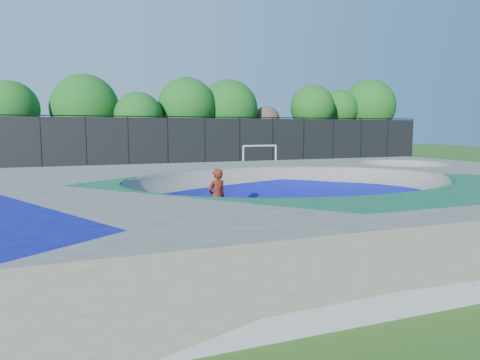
% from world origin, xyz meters
% --- Properties ---
extents(ground, '(120.00, 120.00, 0.00)m').
position_xyz_m(ground, '(0.00, 0.00, 0.00)').
color(ground, '#2C5517').
rests_on(ground, ground).
extents(skate_deck, '(22.00, 14.00, 1.50)m').
position_xyz_m(skate_deck, '(0.00, 0.00, 0.75)').
color(skate_deck, gray).
rests_on(skate_deck, ground).
extents(skater, '(0.76, 0.61, 1.81)m').
position_xyz_m(skater, '(-2.47, 0.48, 0.91)').
color(skater, red).
rests_on(skater, ground).
extents(skateboard, '(0.81, 0.50, 0.05)m').
position_xyz_m(skateboard, '(-2.47, 0.48, 0.03)').
color(skateboard, black).
rests_on(skateboard, ground).
extents(soccer_goal, '(2.79, 0.12, 1.84)m').
position_xyz_m(soccer_goal, '(6.32, 17.50, 1.27)').
color(soccer_goal, silver).
rests_on(soccer_goal, ground).
extents(fence, '(48.09, 0.09, 4.04)m').
position_xyz_m(fence, '(0.00, 21.00, 2.10)').
color(fence, black).
rests_on(fence, ground).
extents(treeline, '(53.49, 7.62, 8.39)m').
position_xyz_m(treeline, '(-1.98, 26.27, 5.03)').
color(treeline, '#423021').
rests_on(treeline, ground).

